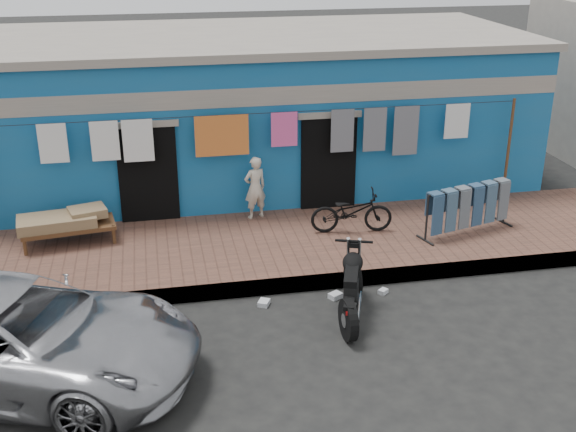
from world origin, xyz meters
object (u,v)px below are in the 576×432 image
(bicycle, at_px, (352,207))
(jeans_rack, at_px, (467,208))
(motorcycle, at_px, (351,285))
(car, at_px, (12,334))
(seated_person, at_px, (255,188))
(charpoy, at_px, (68,228))

(bicycle, relative_size, jeans_rack, 0.75)
(motorcycle, distance_m, jeans_rack, 3.53)
(car, relative_size, seated_person, 4.01)
(motorcycle, bearing_deg, car, -152.16)
(car, height_order, seated_person, seated_person)
(bicycle, bearing_deg, jeans_rack, -94.73)
(bicycle, xyz_separation_m, motorcycle, (-0.73, -2.57, -0.20))
(car, distance_m, bicycle, 6.39)
(car, distance_m, jeans_rack, 8.07)
(seated_person, height_order, charpoy, seated_person)
(seated_person, bearing_deg, car, 30.35)
(car, bearing_deg, motorcycle, -60.34)
(bicycle, distance_m, jeans_rack, 2.12)
(jeans_rack, bearing_deg, motorcycle, -142.66)
(charpoy, bearing_deg, bicycle, -5.67)
(bicycle, distance_m, charpoy, 5.11)
(seated_person, distance_m, charpoy, 3.50)
(charpoy, xyz_separation_m, jeans_rack, (7.16, -0.93, 0.18))
(charpoy, relative_size, jeans_rack, 0.91)
(seated_person, xyz_separation_m, charpoy, (-3.45, -0.51, -0.33))
(bicycle, relative_size, charpoy, 0.83)
(car, xyz_separation_m, charpoy, (0.37, 3.83, -0.16))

